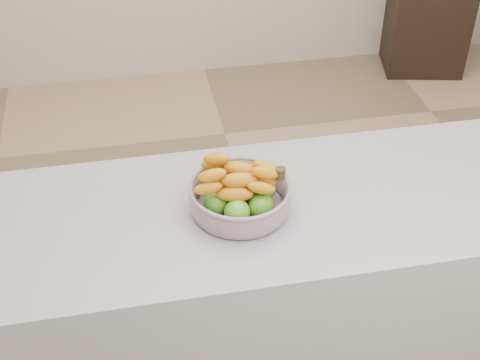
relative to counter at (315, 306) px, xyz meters
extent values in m
plane|color=tan|center=(0.00, 0.47, -0.45)|extent=(4.00, 4.00, 0.00)
cube|color=#A3A2AB|center=(0.00, 0.00, 0.00)|extent=(2.00, 0.60, 0.90)
cube|color=black|center=(1.39, 2.25, -0.02)|extent=(0.54, 0.47, 0.85)
cylinder|color=#99A9B8|center=(-0.25, 0.00, 0.46)|extent=(0.24, 0.24, 0.01)
torus|color=#99A9B8|center=(-0.25, 0.00, 0.53)|extent=(0.28, 0.28, 0.01)
sphere|color=#478E18|center=(-0.27, -0.07, 0.50)|extent=(0.07, 0.07, 0.07)
sphere|color=#478E18|center=(-0.20, -0.05, 0.50)|extent=(0.07, 0.07, 0.07)
sphere|color=#478E18|center=(-0.18, 0.02, 0.50)|extent=(0.07, 0.07, 0.07)
sphere|color=#478E18|center=(-0.23, 0.07, 0.50)|extent=(0.07, 0.07, 0.07)
sphere|color=#478E18|center=(-0.29, 0.05, 0.50)|extent=(0.07, 0.07, 0.07)
sphere|color=#478E18|center=(-0.31, -0.02, 0.50)|extent=(0.07, 0.07, 0.07)
ellipsoid|color=#FD9E15|center=(-0.27, -0.04, 0.54)|extent=(0.18, 0.07, 0.04)
ellipsoid|color=#FD9E15|center=(-0.25, 0.00, 0.54)|extent=(0.18, 0.09, 0.04)
ellipsoid|color=#FD9E15|center=(-0.24, 0.04, 0.54)|extent=(0.18, 0.11, 0.04)
ellipsoid|color=#FD9E15|center=(-0.25, -0.02, 0.57)|extent=(0.18, 0.06, 0.04)
ellipsoid|color=#FD9E15|center=(-0.24, 0.02, 0.57)|extent=(0.17, 0.12, 0.04)
cylinder|color=#382912|center=(-0.15, -0.03, 0.58)|extent=(0.03, 0.03, 0.03)
camera|label=1|loc=(-0.52, -1.38, 1.63)|focal=50.00mm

